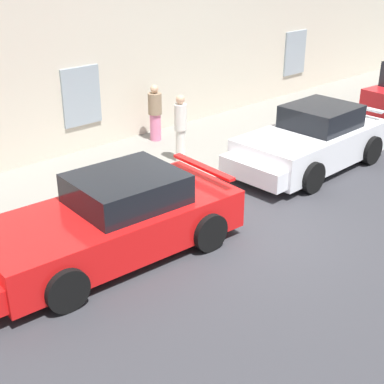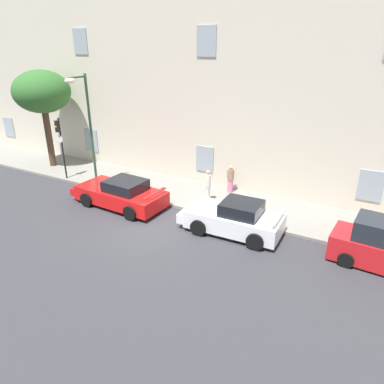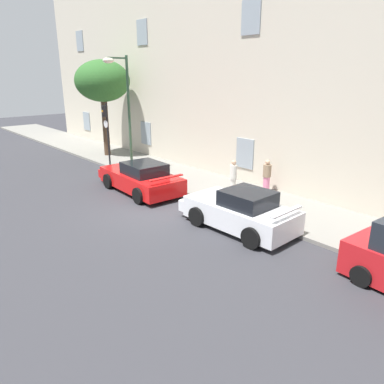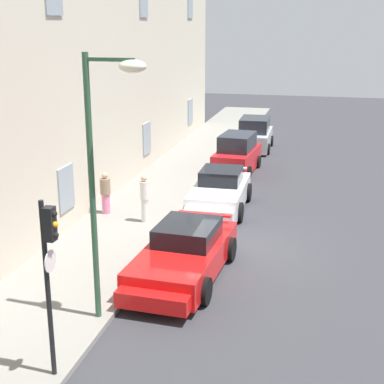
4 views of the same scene
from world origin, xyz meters
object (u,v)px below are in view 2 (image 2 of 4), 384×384
(street_lamp, at_px, (83,113))
(pedestrian_strolling, at_px, (231,179))
(hatchback_parked, at_px, (384,247))
(tree_near_kerb, at_px, (42,93))
(sportscar_red_lead, at_px, (119,193))
(pedestrian_admiring, at_px, (208,185))
(sportscar_yellow_flank, at_px, (231,218))
(traffic_light, at_px, (60,138))

(street_lamp, bearing_deg, pedestrian_strolling, 23.17)
(hatchback_parked, distance_m, pedestrian_strolling, 8.52)
(hatchback_parked, height_order, pedestrian_strolling, hatchback_parked)
(tree_near_kerb, relative_size, street_lamp, 0.99)
(sportscar_red_lead, height_order, street_lamp, street_lamp)
(tree_near_kerb, distance_m, pedestrian_admiring, 12.42)
(tree_near_kerb, bearing_deg, pedestrian_strolling, 6.68)
(street_lamp, bearing_deg, sportscar_yellow_flank, -5.10)
(tree_near_kerb, xyz_separation_m, pedestrian_strolling, (12.34, 1.45, -4.01))
(sportscar_yellow_flank, relative_size, street_lamp, 0.73)
(traffic_light, bearing_deg, tree_near_kerb, 152.32)
(traffic_light, relative_size, street_lamp, 0.59)
(traffic_light, height_order, pedestrian_strolling, traffic_light)
(sportscar_red_lead, xyz_separation_m, sportscar_yellow_flank, (6.19, 0.16, 0.01))
(sportscar_red_lead, relative_size, traffic_light, 1.42)
(traffic_light, bearing_deg, street_lamp, -6.63)
(sportscar_red_lead, bearing_deg, hatchback_parked, 2.14)
(sportscar_yellow_flank, xyz_separation_m, pedestrian_strolling, (-1.70, 3.92, 0.26))
(sportscar_yellow_flank, relative_size, pedestrian_admiring, 2.67)
(sportscar_red_lead, xyz_separation_m, traffic_light, (-5.21, 1.24, 1.99))
(tree_near_kerb, xyz_separation_m, street_lamp, (5.06, -1.67, -0.56))
(hatchback_parked, bearing_deg, sportscar_yellow_flank, -177.21)
(sportscar_yellow_flank, distance_m, hatchback_parked, 6.02)
(pedestrian_admiring, height_order, pedestrian_strolling, pedestrian_admiring)
(sportscar_yellow_flank, height_order, tree_near_kerb, tree_near_kerb)
(sportscar_red_lead, xyz_separation_m, hatchback_parked, (12.19, 0.46, 0.17))
(pedestrian_admiring, bearing_deg, sportscar_red_lead, -148.68)
(hatchback_parked, distance_m, traffic_light, 17.51)
(tree_near_kerb, relative_size, traffic_light, 1.68)
(traffic_light, height_order, pedestrian_admiring, traffic_light)
(traffic_light, bearing_deg, pedestrian_strolling, 16.32)
(sportscar_red_lead, relative_size, pedestrian_strolling, 3.35)
(sportscar_red_lead, distance_m, street_lamp, 4.76)
(sportscar_yellow_flank, bearing_deg, hatchback_parked, 2.79)
(sportscar_red_lead, height_order, tree_near_kerb, tree_near_kerb)
(street_lamp, bearing_deg, tree_near_kerb, 161.72)
(sportscar_red_lead, distance_m, hatchback_parked, 12.20)
(tree_near_kerb, relative_size, pedestrian_admiring, 3.62)
(sportscar_red_lead, distance_m, traffic_light, 5.71)
(pedestrian_admiring, bearing_deg, hatchback_parked, -13.18)
(hatchback_parked, xyz_separation_m, traffic_light, (-17.40, 0.79, 1.82))
(hatchback_parked, height_order, street_lamp, street_lamp)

